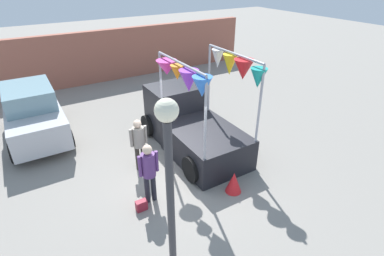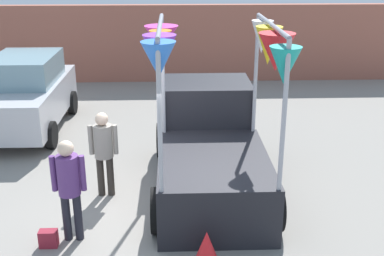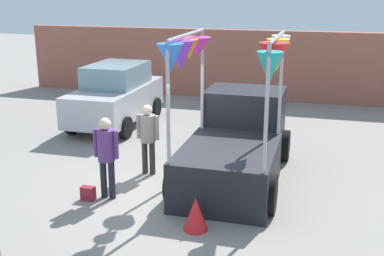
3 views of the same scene
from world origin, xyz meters
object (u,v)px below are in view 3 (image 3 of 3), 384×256
Objects in this scene: parked_car at (116,95)px; vendor_truck at (237,137)px; handbag at (88,193)px; person_customer at (106,150)px; folded_kite_bundle_crimson at (196,214)px; person_vendor at (148,133)px.

vendor_truck is at bearing -36.44° from parked_car.
parked_car is 14.29× the size of handbag.
parked_car is 2.38× the size of person_customer.
vendor_truck is 1.03× the size of parked_car.
vendor_truck is 14.66× the size of handbag.
handbag is (-0.35, -0.20, -0.88)m from person_customer.
parked_car is 7.24m from folded_kite_bundle_crimson.
parked_car is 6.67× the size of folded_kite_bundle_crimson.
person_customer reaches higher than person_vendor.
vendor_truck is at bearing 11.63° from person_vendor.
parked_car is 2.46× the size of person_vendor.
parked_car is (-4.37, 3.23, 0.01)m from vendor_truck.
parked_car reaches higher than folded_kite_bundle_crimson.
parked_car is at bearing 123.57° from person_vendor.
parked_car is 5.62m from handbag.
vendor_truck reaches higher than folded_kite_bundle_crimson.
person_vendor is 5.80× the size of handbag.
folded_kite_bundle_crimson is at bearing -54.99° from parked_car.
vendor_truck is 2.76m from folded_kite_bundle_crimson.
parked_car is at bearing 108.11° from handbag.
person_customer is (2.08, -5.09, 0.07)m from parked_car.
person_customer is (-2.29, -1.86, 0.08)m from vendor_truck.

